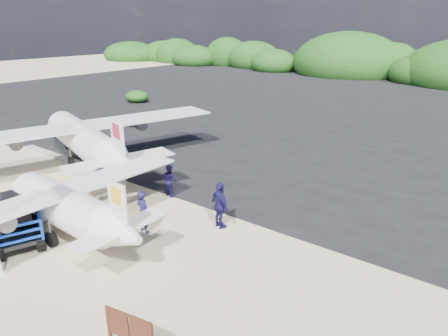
# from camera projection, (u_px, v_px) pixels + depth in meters

# --- Properties ---
(ground) EXTENTS (160.00, 160.00, 0.00)m
(ground) POSITION_uv_depth(u_px,v_px,m) (88.00, 245.00, 14.54)
(ground) COLOR beige
(asphalt_apron) EXTENTS (90.00, 50.00, 0.04)m
(asphalt_apron) POSITION_uv_depth(u_px,v_px,m) (365.00, 110.00, 37.05)
(asphalt_apron) COLOR #B2B2B2
(asphalt_apron) RESTS_ON ground
(lagoon) EXTENTS (9.00, 7.00, 0.40)m
(lagoon) POSITION_uv_depth(u_px,v_px,m) (8.00, 179.00, 20.76)
(lagoon) COLOR #B2B2B2
(lagoon) RESTS_ON ground
(vegetation_band) EXTENTS (124.00, 8.00, 4.40)m
(vegetation_band) POSITION_uv_depth(u_px,v_px,m) (425.00, 81.00, 55.81)
(vegetation_band) COLOR #B2B2B2
(vegetation_band) RESTS_ON ground
(baggage_cart) EXTENTS (3.63, 2.87, 1.59)m
(baggage_cart) POSITION_uv_depth(u_px,v_px,m) (18.00, 241.00, 14.81)
(baggage_cart) COLOR blue
(baggage_cart) RESTS_ON ground
(flagpole) EXTENTS (1.19, 0.67, 5.61)m
(flagpole) POSITION_uv_depth(u_px,v_px,m) (2.00, 274.00, 12.84)
(flagpole) COLOR white
(flagpole) RESTS_ON ground
(crew_a) EXTENTS (0.63, 0.43, 1.70)m
(crew_a) POSITION_uv_depth(u_px,v_px,m) (143.00, 212.00, 15.20)
(crew_a) COLOR #161247
(crew_a) RESTS_ON ground
(crew_b) EXTENTS (0.84, 0.70, 1.54)m
(crew_b) POSITION_uv_depth(u_px,v_px,m) (170.00, 180.00, 18.51)
(crew_b) COLOR #161247
(crew_b) RESTS_ON ground
(crew_c) EXTENTS (1.21, 0.85, 1.90)m
(crew_c) POSITION_uv_depth(u_px,v_px,m) (220.00, 205.00, 15.49)
(crew_c) COLOR #161247
(crew_c) RESTS_ON ground
(aircraft_small) EXTENTS (8.40, 8.40, 2.94)m
(aircraft_small) POSITION_uv_depth(u_px,v_px,m) (326.00, 98.00, 43.54)
(aircraft_small) COLOR #B2B2B2
(aircraft_small) RESTS_ON ground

